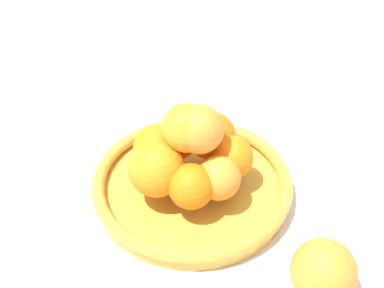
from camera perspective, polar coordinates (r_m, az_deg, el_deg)
The scene contains 4 objects.
ground_plane at distance 0.83m, azimuth 0.00°, elevation -5.24°, with size 4.00×4.00×0.00m, color silver.
fruit_bowl at distance 0.82m, azimuth 0.00°, elevation -4.36°, with size 0.30×0.30×0.04m.
orange_pile at distance 0.77m, azimuth -0.34°, elevation -0.84°, with size 0.18×0.18×0.13m.
stray_orange at distance 0.70m, azimuth 13.83°, elevation -13.07°, with size 0.08×0.08×0.08m, color orange.
Camera 1 is at (0.10, -0.57, 0.59)m, focal length 50.00 mm.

